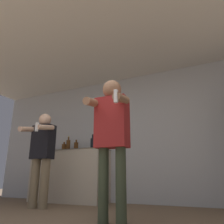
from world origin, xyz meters
The scene contains 10 objects.
wall_back centered at (0.00, 2.87, 1.27)m, with size 7.00×0.06×2.55m.
ceiling_slab centered at (0.00, 1.42, 2.57)m, with size 7.00×3.36×0.05m.
counter centered at (-1.30, 2.56, 0.50)m, with size 1.63×0.60×1.00m.
bottle_brown_liquor centered at (-1.95, 2.61, 1.10)m, with size 0.09×0.09×0.25m.
bottle_tall_gin centered at (-0.82, 2.61, 1.13)m, with size 0.09×0.09×0.32m.
bottle_dark_rum centered at (-1.21, 2.61, 1.10)m, with size 0.09×0.09×0.26m.
bottle_amber_bourbon centered at (-1.41, 2.61, 1.13)m, with size 0.09×0.09×0.33m.
bottle_clear_vodka centered at (-1.52, 2.61, 1.09)m, with size 0.09×0.09×0.23m.
person_woman_foreground centered at (0.38, 0.95, 0.98)m, with size 0.45×0.43×1.60m.
person_man_side centered at (-1.21, 1.60, 0.87)m, with size 0.44×0.49×1.55m.
Camera 1 is at (1.40, -1.27, 0.47)m, focal length 35.00 mm.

